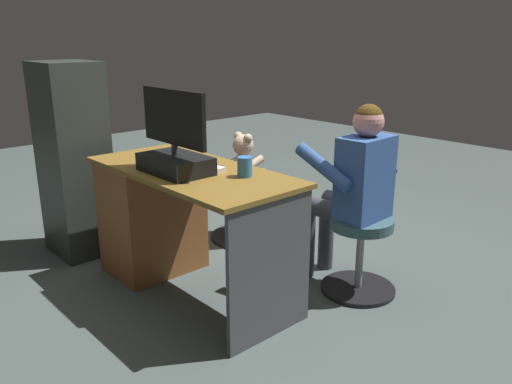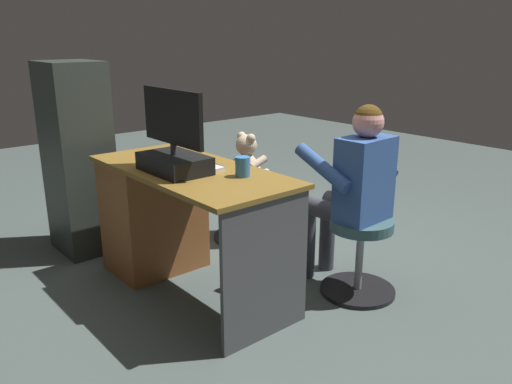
{
  "view_description": "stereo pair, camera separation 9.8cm",
  "coord_description": "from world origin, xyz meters",
  "px_view_note": "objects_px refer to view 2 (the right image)",
  "views": [
    {
      "loc": [
        -2.27,
        1.94,
        1.47
      ],
      "look_at": [
        -0.12,
        -0.02,
        0.57
      ],
      "focal_mm": 35.91,
      "sensor_mm": 36.0,
      "label": 1
    },
    {
      "loc": [
        -2.34,
        1.87,
        1.47
      ],
      "look_at": [
        -0.12,
        -0.02,
        0.57
      ],
      "focal_mm": 35.91,
      "sensor_mm": 36.0,
      "label": 2
    }
  ],
  "objects_px": {
    "desk": "(162,212)",
    "keyboard": "(193,163)",
    "tv_remote": "(175,161)",
    "teddy_bear": "(248,158)",
    "monitor": "(174,149)",
    "computer_mouse": "(169,152)",
    "visitor_chair": "(360,250)",
    "person": "(352,184)",
    "office_chair_teddy": "(247,206)",
    "cup": "(243,167)"
  },
  "relations": [
    {
      "from": "computer_mouse",
      "to": "teddy_bear",
      "type": "xyz_separation_m",
      "value": [
        0.07,
        -0.69,
        -0.16
      ]
    },
    {
      "from": "keyboard",
      "to": "teddy_bear",
      "type": "relative_size",
      "value": 1.23
    },
    {
      "from": "monitor",
      "to": "teddy_bear",
      "type": "relative_size",
      "value": 1.57
    },
    {
      "from": "desk",
      "to": "keyboard",
      "type": "bearing_deg",
      "value": -168.59
    },
    {
      "from": "keyboard",
      "to": "cup",
      "type": "height_order",
      "value": "cup"
    },
    {
      "from": "keyboard",
      "to": "teddy_bear",
      "type": "distance_m",
      "value": 0.83
    },
    {
      "from": "desk",
      "to": "teddy_bear",
      "type": "distance_m",
      "value": 0.81
    },
    {
      "from": "monitor",
      "to": "keyboard",
      "type": "relative_size",
      "value": 1.27
    },
    {
      "from": "person",
      "to": "office_chair_teddy",
      "type": "bearing_deg",
      "value": -2.13
    },
    {
      "from": "visitor_chair",
      "to": "person",
      "type": "xyz_separation_m",
      "value": [
        0.08,
        -0.0,
        0.38
      ]
    },
    {
      "from": "desk",
      "to": "keyboard",
      "type": "height_order",
      "value": "keyboard"
    },
    {
      "from": "tv_remote",
      "to": "teddy_bear",
      "type": "relative_size",
      "value": 0.44
    },
    {
      "from": "visitor_chair",
      "to": "keyboard",
      "type": "bearing_deg",
      "value": 43.56
    },
    {
      "from": "office_chair_teddy",
      "to": "person",
      "type": "xyz_separation_m",
      "value": [
        -1.0,
        0.04,
        0.4
      ]
    },
    {
      "from": "office_chair_teddy",
      "to": "teddy_bear",
      "type": "bearing_deg",
      "value": -90.0
    },
    {
      "from": "desk",
      "to": "visitor_chair",
      "type": "xyz_separation_m",
      "value": [
        -0.99,
        -0.73,
        -0.13
      ]
    },
    {
      "from": "keyboard",
      "to": "cup",
      "type": "xyz_separation_m",
      "value": [
        -0.38,
        -0.06,
        0.04
      ]
    },
    {
      "from": "keyboard",
      "to": "person",
      "type": "bearing_deg",
      "value": -132.65
    },
    {
      "from": "computer_mouse",
      "to": "teddy_bear",
      "type": "height_order",
      "value": "teddy_bear"
    },
    {
      "from": "tv_remote",
      "to": "office_chair_teddy",
      "type": "height_order",
      "value": "tv_remote"
    },
    {
      "from": "tv_remote",
      "to": "office_chair_teddy",
      "type": "bearing_deg",
      "value": -50.32
    },
    {
      "from": "keyboard",
      "to": "person",
      "type": "distance_m",
      "value": 0.92
    },
    {
      "from": "keyboard",
      "to": "person",
      "type": "height_order",
      "value": "person"
    },
    {
      "from": "monitor",
      "to": "computer_mouse",
      "type": "height_order",
      "value": "monitor"
    },
    {
      "from": "monitor",
      "to": "visitor_chair",
      "type": "relative_size",
      "value": 1.16
    },
    {
      "from": "desk",
      "to": "keyboard",
      "type": "relative_size",
      "value": 3.16
    },
    {
      "from": "office_chair_teddy",
      "to": "visitor_chair",
      "type": "height_order",
      "value": "same"
    },
    {
      "from": "desk",
      "to": "office_chair_teddy",
      "type": "xyz_separation_m",
      "value": [
        0.09,
        -0.77,
        -0.15
      ]
    },
    {
      "from": "person",
      "to": "visitor_chair",
      "type": "bearing_deg",
      "value": 177.87
    },
    {
      "from": "computer_mouse",
      "to": "teddy_bear",
      "type": "relative_size",
      "value": 0.28
    },
    {
      "from": "keyboard",
      "to": "teddy_bear",
      "type": "height_order",
      "value": "teddy_bear"
    },
    {
      "from": "monitor",
      "to": "computer_mouse",
      "type": "bearing_deg",
      "value": -26.75
    },
    {
      "from": "computer_mouse",
      "to": "desk",
      "type": "bearing_deg",
      "value": 106.4
    },
    {
      "from": "monitor",
      "to": "person",
      "type": "relative_size",
      "value": 0.48
    },
    {
      "from": "desk",
      "to": "tv_remote",
      "type": "distance_m",
      "value": 0.4
    },
    {
      "from": "cup",
      "to": "office_chair_teddy",
      "type": "xyz_separation_m",
      "value": [
        0.76,
        -0.65,
        -0.56
      ]
    },
    {
      "from": "office_chair_teddy",
      "to": "visitor_chair",
      "type": "xyz_separation_m",
      "value": [
        -1.08,
        0.04,
        0.02
      ]
    },
    {
      "from": "tv_remote",
      "to": "person",
      "type": "bearing_deg",
      "value": -115.43
    },
    {
      "from": "computer_mouse",
      "to": "tv_remote",
      "type": "bearing_deg",
      "value": 159.06
    },
    {
      "from": "person",
      "to": "tv_remote",
      "type": "bearing_deg",
      "value": 44.3
    },
    {
      "from": "monitor",
      "to": "cup",
      "type": "distance_m",
      "value": 0.39
    },
    {
      "from": "tv_remote",
      "to": "visitor_chair",
      "type": "xyz_separation_m",
      "value": [
        -0.82,
        -0.71,
        -0.49
      ]
    },
    {
      "from": "tv_remote",
      "to": "desk",
      "type": "bearing_deg",
      "value": 24.2
    },
    {
      "from": "tv_remote",
      "to": "teddy_bear",
      "type": "bearing_deg",
      "value": -50.58
    },
    {
      "from": "desk",
      "to": "person",
      "type": "relative_size",
      "value": 1.19
    },
    {
      "from": "tv_remote",
      "to": "visitor_chair",
      "type": "distance_m",
      "value": 1.19
    },
    {
      "from": "cup",
      "to": "person",
      "type": "xyz_separation_m",
      "value": [
        -0.24,
        -0.61,
        -0.16
      ]
    },
    {
      "from": "keyboard",
      "to": "visitor_chair",
      "type": "height_order",
      "value": "keyboard"
    },
    {
      "from": "keyboard",
      "to": "tv_remote",
      "type": "relative_size",
      "value": 2.8
    },
    {
      "from": "visitor_chair",
      "to": "person",
      "type": "bearing_deg",
      "value": -2.13
    }
  ]
}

